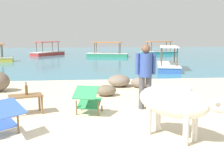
{
  "coord_description": "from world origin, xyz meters",
  "views": [
    {
      "loc": [
        -0.44,
        -4.48,
        1.87
      ],
      "look_at": [
        0.33,
        3.0,
        0.55
      ],
      "focal_mm": 44.42,
      "sensor_mm": 36.0,
      "label": 1
    }
  ],
  "objects": [
    {
      "name": "boat_green",
      "position": [
        1.69,
        19.99,
        0.29
      ],
      "size": [
        3.84,
        2.03,
        1.29
      ],
      "rotation": [
        0.0,
        0.0,
        6.03
      ],
      "color": "#338E66",
      "rests_on": "water_surface"
    },
    {
      "name": "person_standing",
      "position": [
        1.08,
        2.2,
        0.99
      ],
      "size": [
        0.51,
        0.32,
        1.62
      ],
      "rotation": [
        0.0,
        0.0,
        1.6
      ],
      "color": "#4C4C51",
      "rests_on": "sand_beach"
    },
    {
      "name": "water_surface",
      "position": [
        0.0,
        22.0,
        0.0
      ],
      "size": [
        60.0,
        36.0,
        0.03
      ],
      "primitive_type": "cube",
      "color": "teal",
      "rests_on": "ground"
    },
    {
      "name": "deck_chair_near",
      "position": [
        -0.36,
        1.8,
        0.42
      ],
      "size": [
        0.72,
        0.88,
        0.68
      ],
      "rotation": [
        0.0,
        0.0,
        1.3
      ],
      "color": "brown",
      "rests_on": "sand_beach"
    },
    {
      "name": "deck_chair_far",
      "position": [
        -1.91,
        0.54,
        0.42
      ],
      "size": [
        0.92,
        0.91,
        0.68
      ],
      "rotation": [
        0.0,
        0.0,
        2.38
      ],
      "color": "brown",
      "rests_on": "sand_beach"
    },
    {
      "name": "shore_rock_large",
      "position": [
        0.83,
        5.36,
        0.26
      ],
      "size": [
        0.93,
        0.98,
        0.43
      ],
      "primitive_type": "ellipsoid",
      "rotation": [
        0.0,
        0.0,
        1.4
      ],
      "color": "gray",
      "rests_on": "sand_beach"
    },
    {
      "name": "boat_red",
      "position": [
        -3.82,
        22.64,
        0.29
      ],
      "size": [
        3.1,
        3.64,
        1.29
      ],
      "rotation": [
        0.0,
        0.0,
        4.08
      ],
      "color": "#C63833",
      "rests_on": "water_surface"
    },
    {
      "name": "sand_beach",
      "position": [
        0.0,
        0.0,
        0.02
      ],
      "size": [
        18.0,
        14.0,
        0.04
      ],
      "primitive_type": "cube",
      "color": "beige",
      "rests_on": "ground"
    },
    {
      "name": "low_bench_table",
      "position": [
        -1.81,
        2.04,
        0.42
      ],
      "size": [
        0.86,
        0.66,
        0.46
      ],
      "rotation": [
        0.0,
        0.0,
        0.32
      ],
      "color": "brown",
      "rests_on": "sand_beach"
    },
    {
      "name": "shore_rock_small",
      "position": [
        1.54,
        5.06,
        0.22
      ],
      "size": [
        0.81,
        0.75,
        0.36
      ],
      "primitive_type": "ellipsoid",
      "rotation": [
        0.0,
        0.0,
        2.67
      ],
      "color": "gray",
      "rests_on": "sand_beach"
    },
    {
      "name": "boat_blue",
      "position": [
        4.19,
        10.26,
        0.29
      ],
      "size": [
        2.06,
        3.85,
        1.29
      ],
      "rotation": [
        0.0,
        0.0,
        4.45
      ],
      "color": "#3866B7",
      "rests_on": "water_surface"
    },
    {
      "name": "bottle",
      "position": [
        -1.79,
        2.06,
        0.61
      ],
      "size": [
        0.07,
        0.07,
        0.3
      ],
      "color": "brown",
      "rests_on": "low_bench_table"
    },
    {
      "name": "shore_rock_medium",
      "position": [
        0.23,
        3.84,
        0.21
      ],
      "size": [
        0.66,
        0.58,
        0.34
      ],
      "primitive_type": "ellipsoid",
      "rotation": [
        0.0,
        0.0,
        0.05
      ],
      "color": "#756651",
      "rests_on": "sand_beach"
    },
    {
      "name": "cow",
      "position": [
        1.14,
        0.12,
        0.7
      ],
      "size": [
        1.4,
        1.61,
        1.01
      ],
      "rotation": [
        0.0,
        0.0,
        5.39
      ],
      "color": "beige",
      "rests_on": "sand_beach"
    },
    {
      "name": "boat_teal",
      "position": [
        7.06,
        22.59,
        0.29
      ],
      "size": [
        3.85,
        2.12,
        1.29
      ],
      "rotation": [
        0.0,
        0.0,
        3.42
      ],
      "color": "teal",
      "rests_on": "water_surface"
    }
  ]
}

